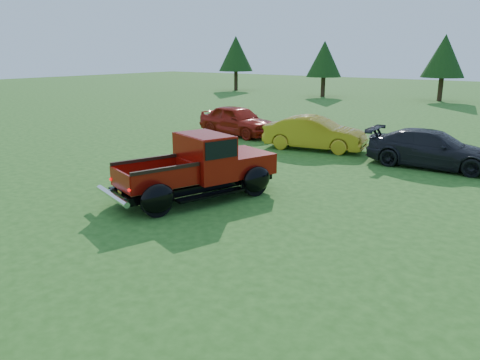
{
  "coord_description": "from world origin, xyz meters",
  "views": [
    {
      "loc": [
        6.25,
        -7.71,
        3.71
      ],
      "look_at": [
        0.43,
        0.2,
        1.01
      ],
      "focal_mm": 35.0,
      "sensor_mm": 36.0,
      "label": 1
    }
  ],
  "objects_px": {
    "tree_west": "(324,59)",
    "tree_far_west": "(236,54)",
    "tree_mid_left": "(444,56)",
    "show_car_red": "(237,120)",
    "show_car_yellow": "(315,133)",
    "show_car_grey": "(433,149)",
    "pickup_truck": "(205,167)"
  },
  "relations": [
    {
      "from": "show_car_yellow",
      "to": "show_car_grey",
      "type": "bearing_deg",
      "value": -104.88
    },
    {
      "from": "tree_far_west",
      "to": "tree_west",
      "type": "distance_m",
      "value": 10.06
    },
    {
      "from": "tree_west",
      "to": "tree_far_west",
      "type": "bearing_deg",
      "value": 174.29
    },
    {
      "from": "tree_west",
      "to": "pickup_truck",
      "type": "bearing_deg",
      "value": -69.32
    },
    {
      "from": "tree_far_west",
      "to": "show_car_grey",
      "type": "distance_m",
      "value": 32.82
    },
    {
      "from": "show_car_yellow",
      "to": "tree_far_west",
      "type": "bearing_deg",
      "value": 31.54
    },
    {
      "from": "show_car_red",
      "to": "show_car_grey",
      "type": "distance_m",
      "value": 8.99
    },
    {
      "from": "show_car_red",
      "to": "show_car_yellow",
      "type": "relative_size",
      "value": 1.01
    },
    {
      "from": "tree_far_west",
      "to": "show_car_yellow",
      "type": "xyz_separation_m",
      "value": [
        19.92,
        -21.47,
        -2.88
      ]
    },
    {
      "from": "pickup_truck",
      "to": "show_car_red",
      "type": "xyz_separation_m",
      "value": [
        -4.94,
        8.08,
        -0.11
      ]
    },
    {
      "from": "show_car_red",
      "to": "show_car_yellow",
      "type": "xyz_separation_m",
      "value": [
        4.43,
        -0.91,
        -0.03
      ]
    },
    {
      "from": "tree_mid_left",
      "to": "tree_far_west",
      "type": "bearing_deg",
      "value": -176.99
    },
    {
      "from": "tree_far_west",
      "to": "tree_mid_left",
      "type": "xyz_separation_m",
      "value": [
        19.0,
        1.0,
        -0.14
      ]
    },
    {
      "from": "tree_mid_left",
      "to": "show_car_red",
      "type": "bearing_deg",
      "value": -99.24
    },
    {
      "from": "pickup_truck",
      "to": "show_car_yellow",
      "type": "distance_m",
      "value": 7.19
    },
    {
      "from": "tree_far_west",
      "to": "show_car_grey",
      "type": "bearing_deg",
      "value": -41.71
    },
    {
      "from": "tree_west",
      "to": "show_car_grey",
      "type": "distance_m",
      "value": 25.39
    },
    {
      "from": "tree_far_west",
      "to": "tree_west",
      "type": "bearing_deg",
      "value": -5.71
    },
    {
      "from": "tree_mid_left",
      "to": "show_car_grey",
      "type": "distance_m",
      "value": 23.55
    },
    {
      "from": "show_car_grey",
      "to": "show_car_yellow",
      "type": "bearing_deg",
      "value": 84.04
    },
    {
      "from": "tree_far_west",
      "to": "show_car_yellow",
      "type": "relative_size",
      "value": 1.33
    },
    {
      "from": "tree_west",
      "to": "show_car_grey",
      "type": "xyz_separation_m",
      "value": [
        14.4,
        -20.75,
        -2.5
      ]
    },
    {
      "from": "tree_west",
      "to": "show_car_grey",
      "type": "bearing_deg",
      "value": -55.24
    },
    {
      "from": "tree_mid_left",
      "to": "pickup_truck",
      "type": "xyz_separation_m",
      "value": [
        1.43,
        -29.64,
        -2.59
      ]
    },
    {
      "from": "show_car_red",
      "to": "show_car_grey",
      "type": "bearing_deg",
      "value": -88.68
    },
    {
      "from": "tree_west",
      "to": "show_car_yellow",
      "type": "relative_size",
      "value": 1.18
    },
    {
      "from": "tree_far_west",
      "to": "show_car_red",
      "type": "distance_m",
      "value": 25.9
    },
    {
      "from": "pickup_truck",
      "to": "show_car_yellow",
      "type": "bearing_deg",
      "value": 112.13
    },
    {
      "from": "tree_far_west",
      "to": "pickup_truck",
      "type": "xyz_separation_m",
      "value": [
        20.43,
        -28.64,
        -2.73
      ]
    },
    {
      "from": "tree_west",
      "to": "show_car_yellow",
      "type": "bearing_deg",
      "value": -64.15
    },
    {
      "from": "tree_far_west",
      "to": "show_car_red",
      "type": "height_order",
      "value": "tree_far_west"
    },
    {
      "from": "tree_far_west",
      "to": "tree_mid_left",
      "type": "bearing_deg",
      "value": 3.01
    }
  ]
}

